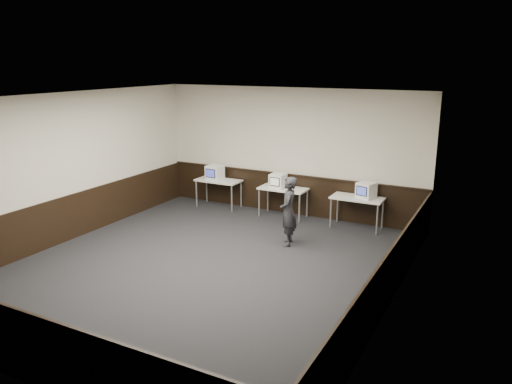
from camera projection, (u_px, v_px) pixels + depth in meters
floor at (205, 267)px, 9.57m from camera, size 8.00×8.00×0.00m
ceiling at (200, 98)px, 8.74m from camera, size 8.00×8.00×0.00m
back_wall at (290, 152)px, 12.58m from camera, size 7.00×0.00×7.00m
front_wall at (9, 262)px, 5.73m from camera, size 7.00×0.00×7.00m
left_wall at (66, 168)px, 10.72m from camera, size 0.00×8.00×8.00m
right_wall at (395, 213)px, 7.59m from camera, size 0.00×8.00×8.00m
wainscot_back at (289, 194)px, 12.85m from camera, size 6.98×0.04×1.00m
wainscot_front at (22, 346)px, 6.03m from camera, size 6.98×0.04×1.00m
wainscot_left at (72, 217)px, 10.99m from camera, size 0.04×7.98×1.00m
wainscot_right at (388, 279)px, 7.88m from camera, size 0.04×7.98×1.00m
wainscot_rail at (289, 175)px, 12.69m from camera, size 6.98×0.06×0.04m
desk_left at (219, 182)px, 13.32m from camera, size 1.20×0.60×0.75m
desk_center at (283, 191)px, 12.47m from camera, size 1.20×0.60×0.75m
desk_right at (357, 200)px, 11.62m from camera, size 1.20×0.60×0.75m
emac_left at (215, 173)px, 13.26m from camera, size 0.40×0.43×0.39m
emac_center at (278, 181)px, 12.42m from camera, size 0.36×0.39×0.36m
emac_right at (366, 190)px, 11.50m from camera, size 0.46×0.47×0.37m
person at (288, 211)px, 10.55m from camera, size 0.52×0.63×1.49m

